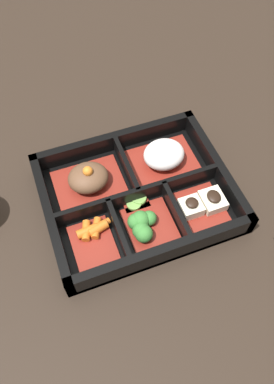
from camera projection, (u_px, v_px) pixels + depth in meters
The scene contains 9 objects.
ground_plane at pixel (137, 200), 0.64m from camera, with size 3.00×3.00×0.00m, color black.
bento_base at pixel (137, 198), 0.64m from camera, with size 0.31×0.25×0.01m.
bento_rim at pixel (137, 194), 0.62m from camera, with size 0.31×0.25×0.04m.
bowl_stew at pixel (89, 179), 0.63m from camera, with size 0.12×0.10×0.05m.
bowl_rice at pixel (164, 156), 0.66m from camera, with size 0.12×0.10×0.05m.
bowl_carrots at pixel (93, 236), 0.59m from camera, with size 0.07×0.08×0.02m.
bowl_greens at pixel (143, 225), 0.59m from camera, with size 0.08×0.08×0.04m.
bowl_tofu at pixel (202, 204), 0.61m from camera, with size 0.08×0.08×0.03m.
bowl_pickles at pixel (136, 201), 0.63m from camera, with size 0.04×0.04×0.01m.
Camera 1 is at (-0.12, -0.32, 0.55)m, focal length 35.00 mm.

